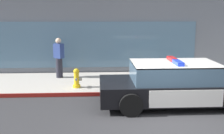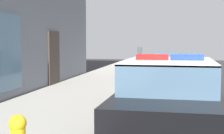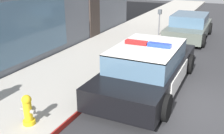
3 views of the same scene
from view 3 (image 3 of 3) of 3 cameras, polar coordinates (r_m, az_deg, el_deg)
The scene contains 7 objects.
ground at distance 7.28m, azimuth 17.01°, elevation -9.03°, with size 48.00×48.00×0.00m, color #303033.
sidewalk at distance 8.73m, azimuth -11.49°, elevation -2.86°, with size 48.00×3.32×0.15m, color #B2ADA3.
curb_red_paint at distance 7.91m, azimuth -1.61°, elevation -4.98°, with size 28.80×0.04×0.14m, color maroon.
police_cruiser at distance 8.08m, azimuth 7.81°, elevation 0.08°, with size 5.15×2.17×1.49m.
fire_hydrant at distance 6.28m, azimuth -17.76°, elevation -8.89°, with size 0.34×0.39×0.73m.
car_down_street at distance 14.47m, azimuth 16.36°, elevation 8.41°, with size 4.36×2.06×1.29m.
parking_meter at distance 14.19m, azimuth 10.26°, elevation 10.53°, with size 0.12×0.18×1.34m.
Camera 3 is at (-6.35, -0.67, 3.49)m, focal length 42.19 mm.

